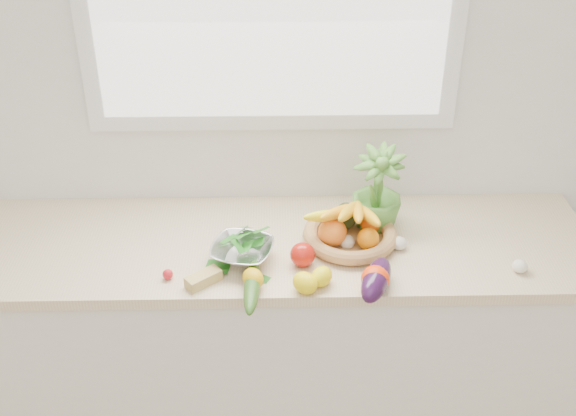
{
  "coord_description": "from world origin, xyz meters",
  "views": [
    {
      "loc": [
        0.01,
        -0.12,
        2.35
      ],
      "look_at": [
        0.05,
        1.93,
        1.05
      ],
      "focal_mm": 45.0,
      "sensor_mm": 36.0,
      "label": 1
    }
  ],
  "objects_px": {
    "apple": "(302,255)",
    "cucumber": "(252,286)",
    "potted_herb": "(377,190)",
    "colander_with_spinach": "(242,248)",
    "eggplant": "(376,280)",
    "fruit_basket": "(349,230)"
  },
  "relations": [
    {
      "from": "fruit_basket",
      "to": "colander_with_spinach",
      "type": "relative_size",
      "value": 1.71
    },
    {
      "from": "potted_herb",
      "to": "fruit_basket",
      "type": "bearing_deg",
      "value": -136.46
    },
    {
      "from": "eggplant",
      "to": "colander_with_spinach",
      "type": "xyz_separation_m",
      "value": [
        -0.43,
        0.17,
        0.01
      ]
    },
    {
      "from": "eggplant",
      "to": "colander_with_spinach",
      "type": "relative_size",
      "value": 0.87
    },
    {
      "from": "apple",
      "to": "fruit_basket",
      "type": "xyz_separation_m",
      "value": [
        0.17,
        0.13,
        0.01
      ]
    },
    {
      "from": "apple",
      "to": "cucumber",
      "type": "distance_m",
      "value": 0.22
    },
    {
      "from": "eggplant",
      "to": "potted_herb",
      "type": "height_order",
      "value": "potted_herb"
    },
    {
      "from": "apple",
      "to": "cucumber",
      "type": "height_order",
      "value": "apple"
    },
    {
      "from": "colander_with_spinach",
      "to": "fruit_basket",
      "type": "bearing_deg",
      "value": 16.17
    },
    {
      "from": "eggplant",
      "to": "potted_herb",
      "type": "xyz_separation_m",
      "value": [
        0.04,
        0.37,
        0.11
      ]
    },
    {
      "from": "cucumber",
      "to": "potted_herb",
      "type": "xyz_separation_m",
      "value": [
        0.43,
        0.37,
        0.12
      ]
    },
    {
      "from": "eggplant",
      "to": "potted_herb",
      "type": "distance_m",
      "value": 0.39
    },
    {
      "from": "cucumber",
      "to": "colander_with_spinach",
      "type": "height_order",
      "value": "colander_with_spinach"
    },
    {
      "from": "eggplant",
      "to": "cucumber",
      "type": "height_order",
      "value": "eggplant"
    },
    {
      "from": "potted_herb",
      "to": "fruit_basket",
      "type": "distance_m",
      "value": 0.17
    },
    {
      "from": "colander_with_spinach",
      "to": "cucumber",
      "type": "bearing_deg",
      "value": -77.68
    },
    {
      "from": "apple",
      "to": "cucumber",
      "type": "relative_size",
      "value": 0.3
    },
    {
      "from": "apple",
      "to": "potted_herb",
      "type": "relative_size",
      "value": 0.26
    },
    {
      "from": "potted_herb",
      "to": "colander_with_spinach",
      "type": "distance_m",
      "value": 0.52
    },
    {
      "from": "apple",
      "to": "potted_herb",
      "type": "height_order",
      "value": "potted_herb"
    },
    {
      "from": "eggplant",
      "to": "cucumber",
      "type": "distance_m",
      "value": 0.39
    },
    {
      "from": "apple",
      "to": "colander_with_spinach",
      "type": "distance_m",
      "value": 0.2
    }
  ]
}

